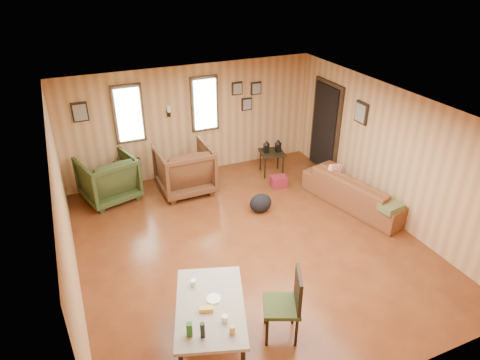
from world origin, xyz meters
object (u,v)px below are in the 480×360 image
object	(u,v)px
end_table	(127,169)
side_table	(272,151)
dining_table	(210,309)
sofa	(358,185)
recliner_green	(108,176)
recliner_brown	(184,167)

from	to	relation	value
end_table	side_table	size ratio (longest dim) A/B	0.86
dining_table	sofa	bearing A→B (deg)	47.36
recliner_green	end_table	distance (m)	0.59
recliner_brown	recliner_green	world-z (taller)	recliner_brown
recliner_green	end_table	xyz separation A→B (m)	(0.44, 0.38, -0.11)
sofa	recliner_brown	xyz separation A→B (m)	(-2.91, 1.88, 0.12)
recliner_green	side_table	size ratio (longest dim) A/B	1.24
side_table	recliner_brown	bearing A→B (deg)	179.36
recliner_green	side_table	distance (m)	3.49
side_table	dining_table	bearing A→B (deg)	-126.05
recliner_brown	dining_table	xyz separation A→B (m)	(-0.88, -3.97, 0.09)
recliner_brown	sofa	bearing A→B (deg)	146.60
sofa	recliner_brown	bearing A→B (deg)	43.14
sofa	end_table	xyz separation A→B (m)	(-3.96, 2.54, -0.03)
sofa	dining_table	world-z (taller)	dining_table
dining_table	recliner_brown	bearing A→B (deg)	95.93
recliner_brown	end_table	distance (m)	1.24
end_table	recliner_brown	bearing A→B (deg)	-32.40
recliner_green	dining_table	size ratio (longest dim) A/B	0.66
side_table	dining_table	size ratio (longest dim) A/B	0.53
recliner_green	dining_table	xyz separation A→B (m)	(0.60, -4.26, 0.12)
side_table	dining_table	distance (m)	4.89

